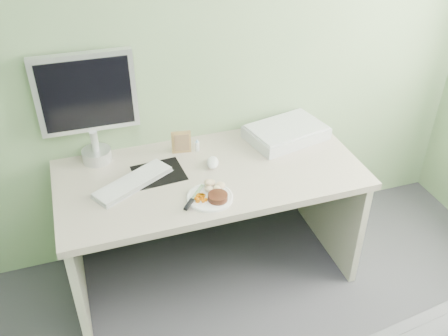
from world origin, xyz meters
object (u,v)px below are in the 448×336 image
object	(u,v)px
desk	(211,199)
scanner	(286,133)
monitor	(88,103)
plate	(210,198)

from	to	relation	value
desk	scanner	xyz separation A→B (m)	(0.52, 0.19, 0.22)
monitor	plate	bearing A→B (deg)	-46.71
plate	monitor	xyz separation A→B (m)	(-0.48, 0.53, 0.33)
desk	plate	bearing A→B (deg)	-107.46
plate	monitor	size ratio (longest dim) A/B	0.38
plate	scanner	bearing A→B (deg)	34.86
desk	scanner	bearing A→B (deg)	20.27
desk	plate	world-z (taller)	plate
plate	scanner	size ratio (longest dim) A/B	0.52
desk	monitor	size ratio (longest dim) A/B	2.66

